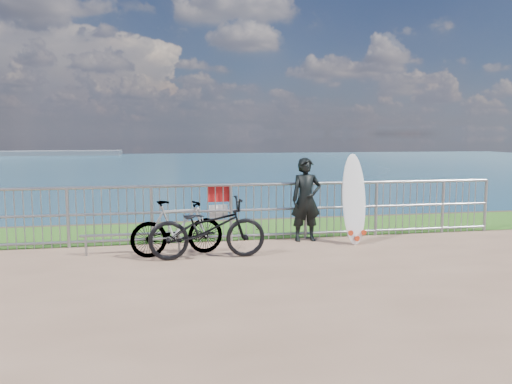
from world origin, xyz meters
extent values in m
plane|color=#2A611A|center=(0.00, 2.70, 0.01)|extent=(120.00, 120.00, 0.00)
cube|color=brown|center=(0.00, 3.90, -2.50)|extent=(120.00, 0.30, 5.00)
plane|color=#24526E|center=(0.00, 90.00, -5.00)|extent=(260.00, 260.00, 0.00)
cube|color=#565E68|center=(-50.00, 168.00, -4.25)|extent=(70.00, 12.00, 1.50)
cylinder|color=gray|center=(0.00, 1.60, 1.10)|extent=(10.00, 0.06, 0.06)
cylinder|color=gray|center=(0.00, 1.60, 0.61)|extent=(10.00, 0.05, 0.05)
cylinder|color=gray|center=(0.00, 1.60, 0.10)|extent=(10.00, 0.05, 0.05)
cylinder|color=gray|center=(-3.50, 1.60, 0.55)|extent=(0.06, 0.06, 1.10)
cylinder|color=gray|center=(-2.00, 1.60, 0.55)|extent=(0.06, 0.06, 1.10)
cylinder|color=gray|center=(-0.50, 1.60, 0.55)|extent=(0.06, 0.06, 1.10)
cylinder|color=gray|center=(1.00, 1.60, 0.55)|extent=(0.06, 0.06, 1.10)
cylinder|color=gray|center=(2.50, 1.60, 0.55)|extent=(0.06, 0.06, 1.10)
cylinder|color=gray|center=(4.00, 1.60, 0.55)|extent=(0.06, 0.06, 1.10)
cylinder|color=gray|center=(5.00, 1.60, 0.55)|extent=(0.06, 0.06, 1.10)
cube|color=red|center=(-0.73, 1.66, 0.92)|extent=(0.42, 0.02, 0.30)
cube|color=white|center=(-0.73, 1.66, 0.92)|extent=(0.38, 0.01, 0.08)
cube|color=white|center=(-0.73, 1.66, 0.58)|extent=(0.36, 0.02, 0.26)
imported|color=black|center=(0.94, 1.36, 0.81)|extent=(0.59, 0.39, 1.62)
ellipsoid|color=white|center=(1.76, 0.98, 0.86)|extent=(0.49, 0.44, 1.72)
cone|color=red|center=(1.63, 0.86, 0.24)|extent=(0.10, 0.19, 0.10)
cone|color=red|center=(1.89, 0.86, 0.24)|extent=(0.10, 0.19, 0.10)
cone|color=red|center=(1.76, 0.86, 0.13)|extent=(0.10, 0.19, 0.10)
imported|color=black|center=(-1.07, 0.34, 0.51)|extent=(1.96, 0.72, 1.02)
imported|color=black|center=(-1.56, 0.64, 0.48)|extent=(1.65, 0.73, 0.96)
cylinder|color=gray|center=(-2.32, 0.90, 0.34)|extent=(1.77, 0.05, 0.05)
cylinder|color=gray|center=(-3.10, 0.90, 0.17)|extent=(0.04, 0.04, 0.34)
cylinder|color=gray|center=(-1.53, 0.90, 0.17)|extent=(0.04, 0.04, 0.34)
camera|label=1|loc=(-1.82, -7.86, 2.08)|focal=35.00mm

